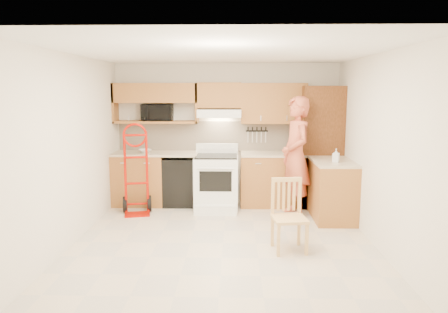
{
  "coord_description": "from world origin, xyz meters",
  "views": [
    {
      "loc": [
        0.15,
        -5.41,
        2.03
      ],
      "look_at": [
        0.0,
        0.5,
        1.1
      ],
      "focal_mm": 33.92,
      "sensor_mm": 36.0,
      "label": 1
    }
  ],
  "objects_px": {
    "hand_truck": "(136,174)",
    "dining_chair": "(289,216)",
    "range": "(216,178)",
    "microwave": "(157,112)",
    "person": "(296,157)"
  },
  "relations": [
    {
      "from": "hand_truck",
      "to": "dining_chair",
      "type": "height_order",
      "value": "hand_truck"
    },
    {
      "from": "range",
      "to": "microwave",
      "type": "bearing_deg",
      "value": 158.89
    },
    {
      "from": "microwave",
      "to": "person",
      "type": "distance_m",
      "value": 2.56
    },
    {
      "from": "person",
      "to": "hand_truck",
      "type": "relative_size",
      "value": 1.43
    },
    {
      "from": "hand_truck",
      "to": "dining_chair",
      "type": "distance_m",
      "value": 2.81
    },
    {
      "from": "dining_chair",
      "to": "hand_truck",
      "type": "bearing_deg",
      "value": 138.31
    },
    {
      "from": "person",
      "to": "dining_chair",
      "type": "height_order",
      "value": "person"
    },
    {
      "from": "hand_truck",
      "to": "range",
      "type": "bearing_deg",
      "value": 1.92
    },
    {
      "from": "microwave",
      "to": "dining_chair",
      "type": "xyz_separation_m",
      "value": [
        2.07,
        -2.32,
        -1.18
      ]
    },
    {
      "from": "microwave",
      "to": "hand_truck",
      "type": "relative_size",
      "value": 0.4
    },
    {
      "from": "range",
      "to": "dining_chair",
      "type": "distance_m",
      "value": 2.17
    },
    {
      "from": "range",
      "to": "dining_chair",
      "type": "xyz_separation_m",
      "value": [
        1.01,
        -1.91,
        -0.09
      ]
    },
    {
      "from": "person",
      "to": "hand_truck",
      "type": "bearing_deg",
      "value": -103.12
    },
    {
      "from": "range",
      "to": "hand_truck",
      "type": "distance_m",
      "value": 1.35
    },
    {
      "from": "range",
      "to": "dining_chair",
      "type": "height_order",
      "value": "range"
    }
  ]
}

